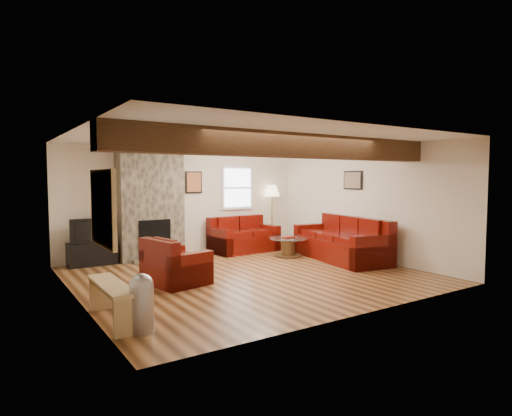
{
  "coord_description": "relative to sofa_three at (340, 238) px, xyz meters",
  "views": [
    {
      "loc": [
        -4.19,
        -6.62,
        1.8
      ],
      "look_at": [
        0.4,
        0.4,
        1.21
      ],
      "focal_mm": 30.0,
      "sensor_mm": 36.0,
      "label": 1
    }
  ],
  "objects": [
    {
      "name": "sofa_three",
      "position": [
        0.0,
        0.0,
        0.0
      ],
      "size": [
        1.41,
        2.56,
        0.94
      ],
      "primitive_type": null,
      "rotation": [
        0.0,
        0.0,
        -1.74
      ],
      "color": "#400804",
      "rests_on": "floor"
    },
    {
      "name": "oak_beam",
      "position": [
        -2.48,
        -1.42,
        1.84
      ],
      "size": [
        6.0,
        0.36,
        0.38
      ],
      "primitive_type": "cube",
      "color": "black",
      "rests_on": "room"
    },
    {
      "name": "coffee_table",
      "position": [
        -0.74,
        0.92,
        -0.25
      ],
      "size": [
        0.89,
        0.89,
        0.47
      ],
      "color": "#492D17",
      "rests_on": "floor"
    },
    {
      "name": "loveseat",
      "position": [
        -1.23,
        2.06,
        -0.04
      ],
      "size": [
        1.65,
        1.02,
        0.85
      ],
      "primitive_type": null,
      "rotation": [
        0.0,
        0.0,
        0.06
      ],
      "color": "#400804",
      "rests_on": "floor"
    },
    {
      "name": "room",
      "position": [
        -2.48,
        -0.17,
        0.78
      ],
      "size": [
        8.0,
        8.0,
        8.0
      ],
      "color": "#522F15",
      "rests_on": "ground"
    },
    {
      "name": "pedal_bin",
      "position": [
        -5.12,
        -1.99,
        -0.12
      ],
      "size": [
        0.32,
        0.32,
        0.7
      ],
      "primitive_type": null,
      "rotation": [
        0.0,
        0.0,
        -0.14
      ],
      "color": "#98989C",
      "rests_on": "floor"
    },
    {
      "name": "armchair_red",
      "position": [
        -3.87,
        -0.03,
        -0.08
      ],
      "size": [
        1.03,
        1.13,
        0.79
      ],
      "primitive_type": null,
      "rotation": [
        0.0,
        0.0,
        1.78
      ],
      "color": "#400804",
      "rests_on": "floor"
    },
    {
      "name": "coal_bucket",
      "position": [
        -3.63,
        1.95,
        -0.32
      ],
      "size": [
        0.32,
        0.32,
        0.3
      ],
      "primitive_type": null,
      "color": "gray",
      "rests_on": "floor"
    },
    {
      "name": "pine_bench",
      "position": [
        -5.31,
        -1.43,
        -0.23
      ],
      "size": [
        0.3,
        1.3,
        0.49
      ],
      "primitive_type": null,
      "color": "tan",
      "rests_on": "floor"
    },
    {
      "name": "chimney_breast",
      "position": [
        -3.48,
        2.32,
        0.75
      ],
      "size": [
        1.4,
        0.67,
        2.5
      ],
      "color": "#3D382F",
      "rests_on": "floor"
    },
    {
      "name": "artwork_back",
      "position": [
        -2.33,
        2.54,
        1.23
      ],
      "size": [
        0.42,
        0.06,
        0.52
      ],
      "primitive_type": null,
      "color": "black",
      "rests_on": "room"
    },
    {
      "name": "hatch_window",
      "position": [
        -5.44,
        -1.67,
        0.98
      ],
      "size": [
        0.08,
        1.0,
        0.9
      ],
      "primitive_type": null,
      "color": "tan",
      "rests_on": "room"
    },
    {
      "name": "back_window",
      "position": [
        -1.13,
        2.54,
        1.08
      ],
      "size": [
        0.9,
        0.08,
        1.1
      ],
      "primitive_type": null,
      "color": "white",
      "rests_on": "room"
    },
    {
      "name": "ceiling_dome",
      "position": [
        -1.58,
        0.73,
        1.97
      ],
      "size": [
        0.4,
        0.4,
        0.18
      ],
      "primitive_type": null,
      "color": "white",
      "rests_on": "room"
    },
    {
      "name": "artwork_right",
      "position": [
        0.48,
        0.13,
        1.28
      ],
      "size": [
        0.06,
        0.55,
        0.42
      ],
      "primitive_type": null,
      "color": "black",
      "rests_on": "room"
    },
    {
      "name": "tv_cabinet",
      "position": [
        -4.72,
        2.36,
        -0.23
      ],
      "size": [
        0.96,
        0.38,
        0.48
      ],
      "primitive_type": "cube",
      "color": "black",
      "rests_on": "floor"
    },
    {
      "name": "floor_lamp",
      "position": [
        -0.16,
        2.38,
        0.91
      ],
      "size": [
        0.41,
        0.41,
        1.61
      ],
      "color": "tan",
      "rests_on": "floor"
    },
    {
      "name": "television",
      "position": [
        -4.72,
        2.36,
        0.26
      ],
      "size": [
        0.87,
        0.11,
        0.5
      ],
      "primitive_type": "imported",
      "color": "black",
      "rests_on": "tv_cabinet"
    }
  ]
}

